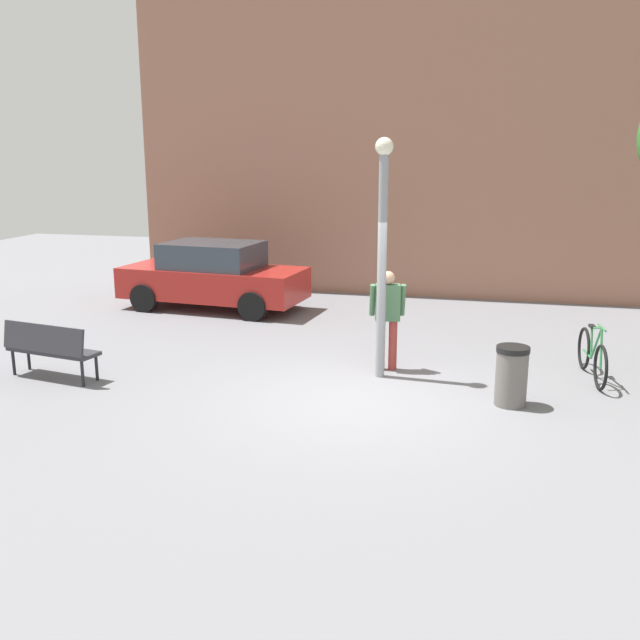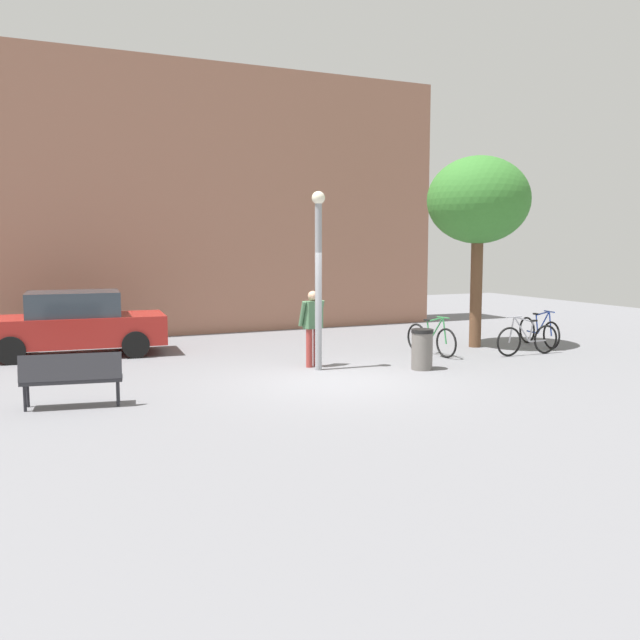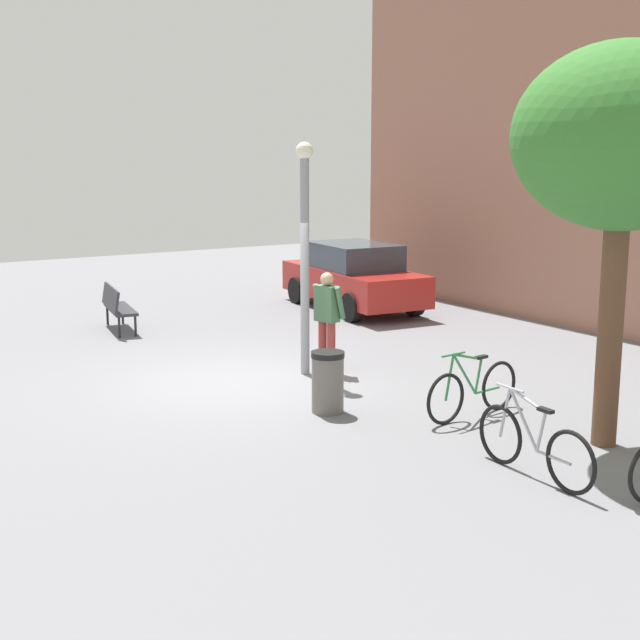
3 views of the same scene
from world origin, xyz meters
name	(u,v)px [view 1 (image 1 of 3)]	position (x,y,z in m)	size (l,w,h in m)	color
ground_plane	(356,401)	(0.00, 0.00, 0.00)	(36.00, 36.00, 0.00)	slate
building_facade	(425,136)	(0.00, 8.90, 3.95)	(14.58, 2.00, 7.91)	#9E6B56
lamppost	(382,242)	(0.15, 1.23, 2.19)	(0.28, 0.28, 3.78)	gray
person_by_lamppost	(387,313)	(0.20, 1.63, 0.97)	(0.63, 0.38, 1.67)	#9E3833
park_bench	(49,346)	(-4.95, -0.17, 0.55)	(1.66, 0.74, 0.92)	#2D2D33
bicycle_green	(592,356)	(3.47, 1.91, 0.38)	(0.25, 1.80, 0.97)	black
parked_car_red	(213,276)	(-4.40, 5.36, 0.77)	(4.34, 2.12, 1.55)	#AD231E
trash_bin	(511,376)	(2.19, 0.35, 0.44)	(0.47, 0.47, 0.87)	#66605B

